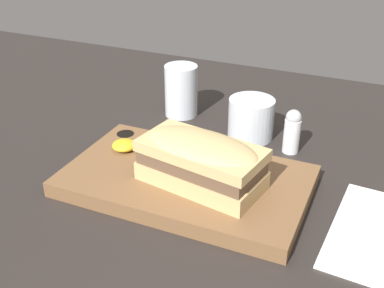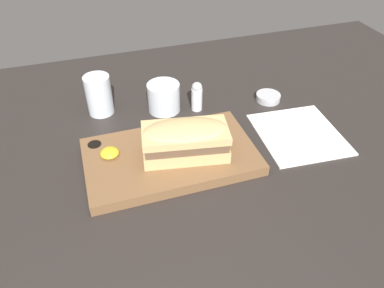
{
  "view_description": "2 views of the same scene",
  "coord_description": "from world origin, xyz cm",
  "px_view_note": "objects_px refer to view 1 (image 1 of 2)",
  "views": [
    {
      "loc": [
        27.99,
        -57.23,
        41.08
      ],
      "look_at": [
        4.3,
        -3.52,
        9.11
      ],
      "focal_mm": 45.0,
      "sensor_mm": 36.0,
      "label": 1
    },
    {
      "loc": [
        -10.03,
        -60.88,
        53.62
      ],
      "look_at": [
        7.41,
        -6.7,
        7.58
      ],
      "focal_mm": 35.0,
      "sensor_mm": 36.0,
      "label": 2
    }
  ],
  "objects_px": {
    "sandwich": "(201,160)",
    "water_glass": "(181,94)",
    "salt_shaker": "(292,131)",
    "serving_board": "(186,181)",
    "wine_glass": "(251,121)"
  },
  "relations": [
    {
      "from": "sandwich",
      "to": "water_glass",
      "type": "bearing_deg",
      "value": 120.57
    },
    {
      "from": "salt_shaker",
      "to": "serving_board",
      "type": "bearing_deg",
      "value": -124.27
    },
    {
      "from": "water_glass",
      "to": "salt_shaker",
      "type": "relative_size",
      "value": 1.29
    },
    {
      "from": "sandwich",
      "to": "water_glass",
      "type": "distance_m",
      "value": 0.28
    },
    {
      "from": "serving_board",
      "to": "water_glass",
      "type": "relative_size",
      "value": 3.58
    },
    {
      "from": "serving_board",
      "to": "wine_glass",
      "type": "height_order",
      "value": "wine_glass"
    },
    {
      "from": "salt_shaker",
      "to": "sandwich",
      "type": "bearing_deg",
      "value": -115.05
    },
    {
      "from": "serving_board",
      "to": "salt_shaker",
      "type": "distance_m",
      "value": 0.2
    },
    {
      "from": "serving_board",
      "to": "salt_shaker",
      "type": "bearing_deg",
      "value": 55.73
    },
    {
      "from": "wine_glass",
      "to": "salt_shaker",
      "type": "height_order",
      "value": "salt_shaker"
    },
    {
      "from": "sandwich",
      "to": "wine_glass",
      "type": "height_order",
      "value": "sandwich"
    },
    {
      "from": "sandwich",
      "to": "water_glass",
      "type": "xyz_separation_m",
      "value": [
        -0.14,
        0.24,
        -0.02
      ]
    },
    {
      "from": "serving_board",
      "to": "sandwich",
      "type": "xyz_separation_m",
      "value": [
        0.03,
        -0.01,
        0.05
      ]
    },
    {
      "from": "wine_glass",
      "to": "salt_shaker",
      "type": "relative_size",
      "value": 1.05
    },
    {
      "from": "water_glass",
      "to": "sandwich",
      "type": "bearing_deg",
      "value": -59.43
    }
  ]
}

